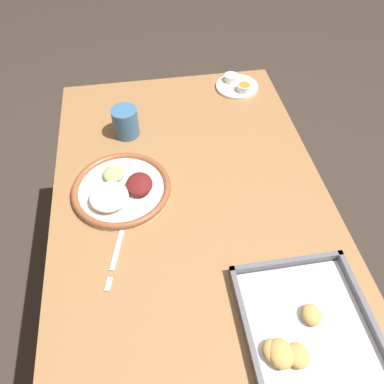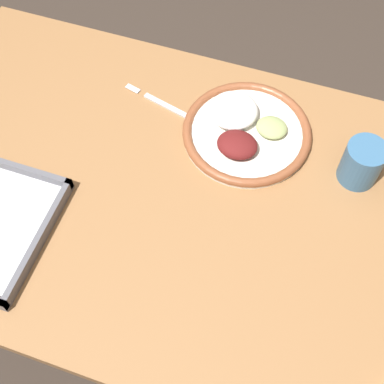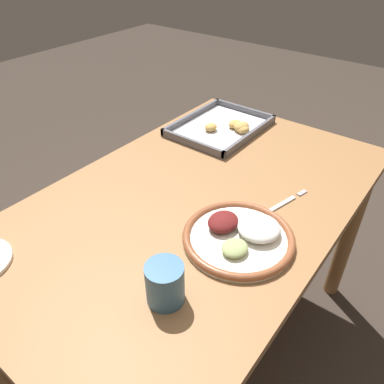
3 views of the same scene
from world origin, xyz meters
TOP-DOWN VIEW (x-y plane):
  - ground_plane at (0.00, 0.00)m, footprint 8.00×8.00m
  - dining_table at (0.00, 0.00)m, footprint 1.25×0.77m
  - dinner_plate at (-0.08, -0.19)m, footprint 0.28×0.28m
  - fork at (0.10, -0.21)m, footprint 0.20×0.06m
  - saucer_plate at (-0.52, 0.25)m, footprint 0.15×0.15m
  - baking_tray at (0.40, 0.18)m, footprint 0.36×0.28m
  - drinking_cup at (-0.33, -0.16)m, footprint 0.08×0.08m

SIDE VIEW (x-z plane):
  - ground_plane at x=0.00m, z-range 0.00..0.00m
  - dining_table at x=0.00m, z-range 0.25..0.97m
  - fork at x=0.10m, z-range 0.72..0.72m
  - baking_tray at x=0.40m, z-range 0.71..0.75m
  - saucer_plate at x=-0.52m, z-range 0.71..0.75m
  - dinner_plate at x=-0.08m, z-range 0.71..0.76m
  - drinking_cup at x=-0.33m, z-range 0.72..0.81m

